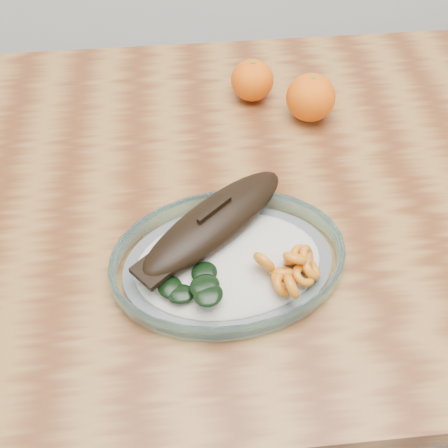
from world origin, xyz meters
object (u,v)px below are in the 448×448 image
object	(u,v)px
orange_left	(252,80)
dining_table	(269,224)
orange_right	(311,98)
plated_meal	(228,257)

from	to	relation	value
orange_left	dining_table	bearing A→B (deg)	-88.50
dining_table	orange_left	xyz separation A→B (m)	(-0.01, 0.22, 0.14)
orange_right	plated_meal	bearing A→B (deg)	-119.40
dining_table	plated_meal	bearing A→B (deg)	-119.70
plated_meal	orange_left	size ratio (longest dim) A/B	8.37
orange_left	orange_right	distance (m)	0.11
plated_meal	orange_right	size ratio (longest dim) A/B	7.54
orange_left	orange_right	xyz separation A→B (m)	(0.09, -0.06, 0.00)
orange_left	orange_right	bearing A→B (deg)	-35.10
plated_meal	dining_table	bearing A→B (deg)	54.09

